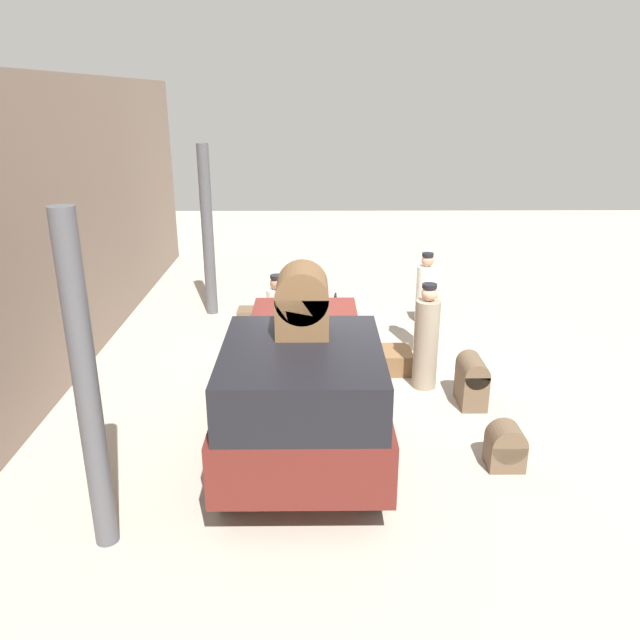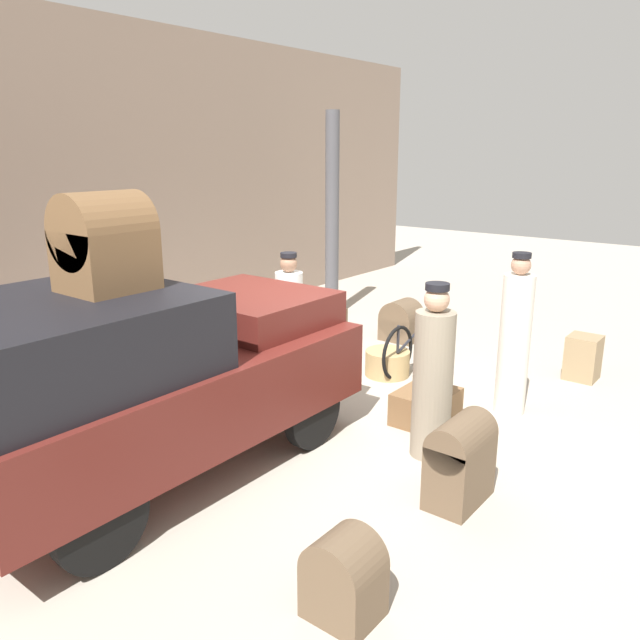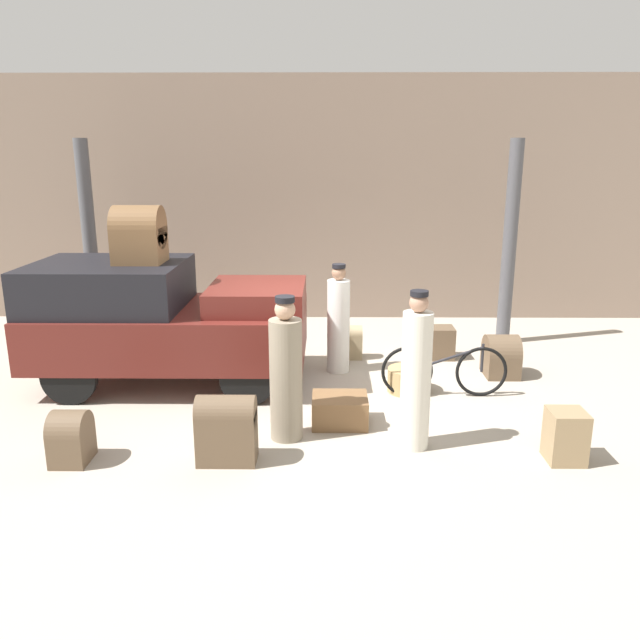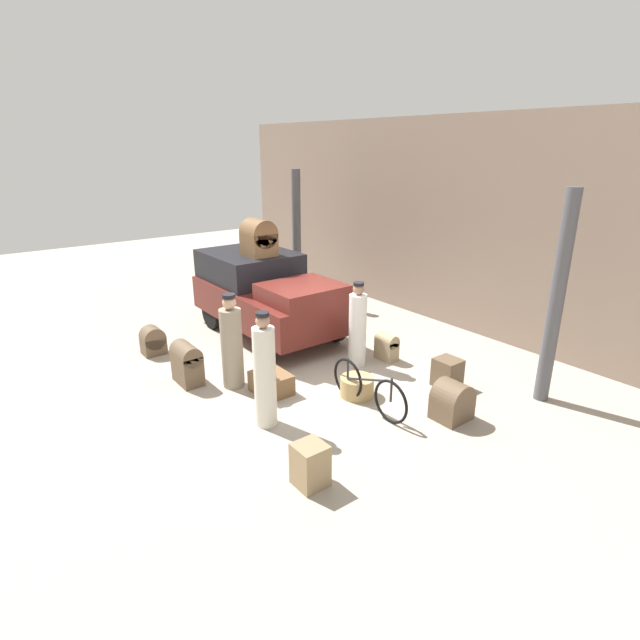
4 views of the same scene
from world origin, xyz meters
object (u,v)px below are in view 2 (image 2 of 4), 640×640
(trunk_large_brown, at_px, (426,406))
(trunk_on_truck_roof, at_px, (105,243))
(wicker_basket, at_px, (387,363))
(trunk_barrel_dark, at_px, (344,577))
(truck, at_px, (141,372))
(suitcase_tan_flat, at_px, (329,325))
(trunk_umber_medium, at_px, (263,347))
(conductor_in_dark_uniform, at_px, (515,340))
(suitcase_small_leather, at_px, (401,322))
(porter_standing_middle, at_px, (433,379))
(trunk_wicker_pale, at_px, (583,358))
(bicycle, at_px, (417,343))
(suitcase_black_upright, at_px, (460,458))
(porter_with_bicycle, at_px, (289,324))

(trunk_large_brown, bearing_deg, trunk_on_truck_roof, 151.73)
(wicker_basket, height_order, trunk_barrel_dark, trunk_barrel_dark)
(wicker_basket, xyz_separation_m, trunk_barrel_dark, (-3.73, -2.03, 0.11))
(truck, bearing_deg, suitcase_tan_flat, 14.89)
(truck, distance_m, trunk_umber_medium, 2.89)
(conductor_in_dark_uniform, bearing_deg, suitcase_tan_flat, 75.03)
(suitcase_small_leather, bearing_deg, suitcase_tan_flat, 132.66)
(porter_standing_middle, relative_size, trunk_wicker_pale, 2.97)
(wicker_basket, height_order, conductor_in_dark_uniform, conductor_in_dark_uniform)
(bicycle, bearing_deg, trunk_umber_medium, 127.14)
(trunk_wicker_pale, bearing_deg, trunk_umber_medium, 122.21)
(trunk_barrel_dark, distance_m, trunk_umber_medium, 4.55)
(porter_standing_middle, bearing_deg, trunk_wicker_pale, -10.23)
(trunk_on_truck_roof, bearing_deg, porter_standing_middle, -41.28)
(trunk_large_brown, bearing_deg, bicycle, 32.85)
(wicker_basket, relative_size, trunk_barrel_dark, 0.99)
(wicker_basket, relative_size, suitcase_black_upright, 0.77)
(porter_standing_middle, distance_m, trunk_on_truck_roof, 3.02)
(suitcase_tan_flat, relative_size, trunk_on_truck_roof, 0.65)
(trunk_barrel_dark, height_order, suitcase_tan_flat, trunk_barrel_dark)
(trunk_umber_medium, bearing_deg, wicker_basket, -61.95)
(trunk_large_brown, xyz_separation_m, suitcase_small_leather, (2.35, 1.70, 0.10))
(conductor_in_dark_uniform, distance_m, suitcase_black_upright, 2.05)
(truck, distance_m, conductor_in_dark_uniform, 3.79)
(wicker_basket, bearing_deg, suitcase_small_leather, 24.59)
(bicycle, bearing_deg, trunk_barrel_dark, -155.94)
(trunk_umber_medium, relative_size, suitcase_black_upright, 0.73)
(suitcase_tan_flat, relative_size, suitcase_small_leather, 0.82)
(trunk_large_brown, bearing_deg, porter_standing_middle, -148.39)
(trunk_large_brown, bearing_deg, suitcase_small_leather, 35.98)
(porter_standing_middle, distance_m, suitcase_tan_flat, 3.66)
(wicker_basket, xyz_separation_m, conductor_in_dark_uniform, (-0.15, -1.64, 0.65))
(truck, height_order, bicycle, truck)
(porter_with_bicycle, bearing_deg, trunk_barrel_dark, -134.61)
(wicker_basket, relative_size, trunk_umber_medium, 1.05)
(trunk_barrel_dark, height_order, trunk_on_truck_roof, trunk_on_truck_roof)
(suitcase_small_leather, distance_m, trunk_on_truck_roof, 5.31)
(truck, height_order, trunk_on_truck_roof, trunk_on_truck_roof)
(porter_with_bicycle, distance_m, trunk_umber_medium, 0.78)
(bicycle, height_order, trunk_wicker_pale, bicycle)
(trunk_barrel_dark, bearing_deg, trunk_wicker_pale, 0.81)
(porter_with_bicycle, relative_size, suitcase_tan_flat, 3.22)
(trunk_on_truck_roof, bearing_deg, suitcase_small_leather, 3.18)
(trunk_large_brown, bearing_deg, truck, 149.53)
(truck, bearing_deg, trunk_wicker_pale, -26.15)
(trunk_barrel_dark, distance_m, suitcase_tan_flat, 5.60)
(conductor_in_dark_uniform, bearing_deg, bicycle, 68.10)
(bicycle, xyz_separation_m, porter_standing_middle, (-1.99, -1.26, 0.40))
(suitcase_black_upright, distance_m, suitcase_tan_flat, 4.44)
(truck, height_order, wicker_basket, truck)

